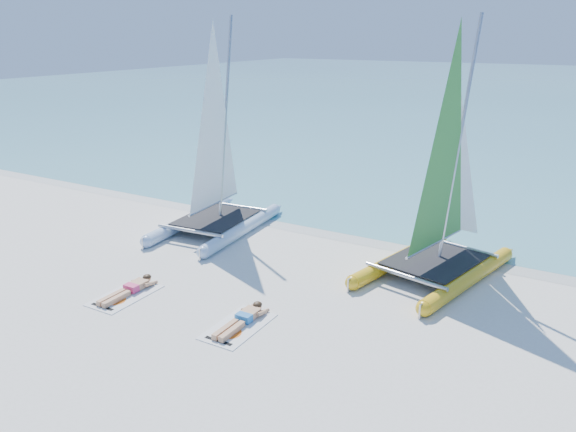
% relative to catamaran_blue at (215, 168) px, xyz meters
% --- Properties ---
extents(ground, '(140.00, 140.00, 0.00)m').
position_rel_catamaran_blue_xyz_m(ground, '(3.99, -3.80, -2.14)').
color(ground, silver).
rests_on(ground, ground).
extents(sea, '(140.00, 115.00, 0.01)m').
position_rel_catamaran_blue_xyz_m(sea, '(3.99, 59.20, -2.14)').
color(sea, '#7DCDD1').
rests_on(sea, ground).
extents(wet_sand_strip, '(140.00, 1.40, 0.01)m').
position_rel_catamaran_blue_xyz_m(wet_sand_strip, '(3.99, 1.70, -2.14)').
color(wet_sand_strip, silver).
rests_on(wet_sand_strip, ground).
extents(catamaran_blue, '(2.92, 5.44, 7.18)m').
position_rel_catamaran_blue_xyz_m(catamaran_blue, '(0.00, 0.00, 0.00)').
color(catamaran_blue, '#A1BDD3').
rests_on(catamaran_blue, ground).
extents(catamaran_yellow, '(3.60, 5.75, 7.12)m').
position_rel_catamaran_blue_xyz_m(catamaran_yellow, '(7.59, 0.44, 0.10)').
color(catamaran_yellow, orange).
rests_on(catamaran_yellow, ground).
extents(towel_a, '(1.00, 1.85, 0.02)m').
position_rel_catamaran_blue_xyz_m(towel_a, '(1.04, -5.32, -2.13)').
color(towel_a, silver).
rests_on(towel_a, ground).
extents(sunbather_a, '(0.37, 1.73, 0.26)m').
position_rel_catamaran_blue_xyz_m(sunbather_a, '(1.04, -5.13, -2.02)').
color(sunbather_a, tan).
rests_on(sunbather_a, towel_a).
extents(towel_b, '(1.00, 1.85, 0.02)m').
position_rel_catamaran_blue_xyz_m(towel_b, '(4.46, -5.19, -2.13)').
color(towel_b, silver).
rests_on(towel_b, ground).
extents(sunbather_b, '(0.37, 1.73, 0.26)m').
position_rel_catamaran_blue_xyz_m(sunbather_b, '(4.46, -4.99, -2.02)').
color(sunbather_b, tan).
rests_on(sunbather_b, towel_b).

